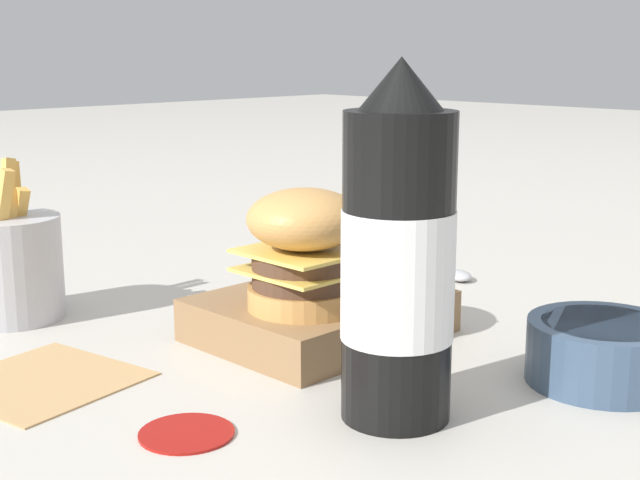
# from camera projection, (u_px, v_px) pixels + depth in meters

# --- Properties ---
(ground_plane) EXTENTS (6.00, 6.00, 0.00)m
(ground_plane) POSITION_uv_depth(u_px,v_px,m) (335.00, 344.00, 0.77)
(ground_plane) COLOR #B7B2A8
(serving_board) EXTENTS (0.20, 0.16, 0.04)m
(serving_board) POSITION_uv_depth(u_px,v_px,m) (320.00, 315.00, 0.79)
(serving_board) COLOR olive
(serving_board) RESTS_ON ground_plane
(burger) EXTENTS (0.10, 0.10, 0.10)m
(burger) POSITION_uv_depth(u_px,v_px,m) (305.00, 248.00, 0.74)
(burger) COLOR tan
(burger) RESTS_ON serving_board
(ketchup_bottle) EXTENTS (0.08, 0.08, 0.25)m
(ketchup_bottle) POSITION_uv_depth(u_px,v_px,m) (398.00, 260.00, 0.60)
(ketchup_bottle) COLOR black
(ketchup_bottle) RESTS_ON ground_plane
(fries_basket) EXTENTS (0.10, 0.10, 0.15)m
(fries_basket) POSITION_uv_depth(u_px,v_px,m) (10.00, 265.00, 0.84)
(fries_basket) COLOR #B7B7BC
(fries_basket) RESTS_ON ground_plane
(side_bowl) EXTENTS (0.12, 0.12, 0.05)m
(side_bowl) POSITION_uv_depth(u_px,v_px,m) (603.00, 350.00, 0.68)
(side_bowl) COLOR #384C66
(side_bowl) RESTS_ON ground_plane
(spoon) EXTENTS (0.09, 0.18, 0.01)m
(spoon) POSITION_uv_depth(u_px,v_px,m) (442.00, 268.00, 1.02)
(spoon) COLOR #B2B2B7
(spoon) RESTS_ON ground_plane
(ketchup_puddle) EXTENTS (0.06, 0.06, 0.00)m
(ketchup_puddle) POSITION_uv_depth(u_px,v_px,m) (187.00, 432.00, 0.59)
(ketchup_puddle) COLOR #9E140F
(ketchup_puddle) RESTS_ON ground_plane
(parchment_square) EXTENTS (0.15, 0.15, 0.00)m
(parchment_square) POSITION_uv_depth(u_px,v_px,m) (42.00, 380.00, 0.69)
(parchment_square) COLOR tan
(parchment_square) RESTS_ON ground_plane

